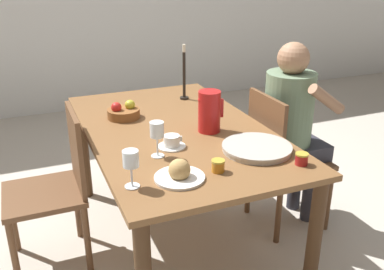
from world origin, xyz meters
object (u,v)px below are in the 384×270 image
object	(u,v)px
jam_jar_amber	(302,158)
wine_glass_water	(157,131)
serving_tray	(257,148)
teacup_near_person	(172,142)
wine_glass_juice	(131,161)
chair_person_side	(281,157)
bread_plate	(179,173)
candlestick_tall	(184,78)
red_pitcher	(209,111)
fruit_bowl	(124,112)
person_seated	(293,120)
chair_opposite	(56,185)
jam_jar_red	(218,165)

from	to	relation	value
jam_jar_amber	wine_glass_water	bearing A→B (deg)	150.09
serving_tray	teacup_near_person	bearing A→B (deg)	151.25
wine_glass_juice	teacup_near_person	size ratio (longest dim) A/B	1.16
chair_person_side	serving_tray	xyz separation A→B (m)	(-0.41, -0.37, 0.28)
wine_glass_water	bread_plate	size ratio (longest dim) A/B	0.79
wine_glass_juice	candlestick_tall	world-z (taller)	candlestick_tall
red_pitcher	fruit_bowl	world-z (taller)	red_pitcher
jam_jar_amber	person_seated	bearing A→B (deg)	57.98
chair_opposite	teacup_near_person	size ratio (longest dim) A/B	6.30
jam_jar_red	candlestick_tall	distance (m)	1.10
red_pitcher	jam_jar_amber	distance (m)	0.59
serving_tray	jam_jar_amber	bearing A→B (deg)	-61.87
person_seated	candlestick_tall	xyz separation A→B (m)	(-0.51, 0.54, 0.19)
teacup_near_person	serving_tray	xyz separation A→B (m)	(0.37, -0.20, -0.01)
fruit_bowl	jam_jar_amber	bearing A→B (deg)	-57.04
serving_tray	candlestick_tall	size ratio (longest dim) A/B	0.94
chair_opposite	red_pitcher	size ratio (longest dim) A/B	3.91
jam_jar_red	fruit_bowl	distance (m)	0.88
person_seated	bread_plate	bearing A→B (deg)	-61.09
teacup_near_person	jam_jar_red	distance (m)	0.35
wine_glass_water	wine_glass_juice	distance (m)	0.31
chair_person_side	person_seated	size ratio (longest dim) A/B	0.75
person_seated	wine_glass_juice	bearing A→B (deg)	-65.97
chair_person_side	wine_glass_juice	distance (m)	1.24
wine_glass_juice	bread_plate	bearing A→B (deg)	-2.43
wine_glass_water	bread_plate	bearing A→B (deg)	-86.49
serving_tray	bread_plate	world-z (taller)	bread_plate
jam_jar_amber	serving_tray	bearing A→B (deg)	118.13
wine_glass_juice	fruit_bowl	bearing A→B (deg)	78.32
chair_person_side	candlestick_tall	world-z (taller)	candlestick_tall
red_pitcher	candlestick_tall	distance (m)	0.61
bread_plate	jam_jar_amber	bearing A→B (deg)	-8.34
candlestick_tall	chair_opposite	bearing A→B (deg)	-155.92
bread_plate	chair_person_side	bearing A→B (deg)	29.67
teacup_near_person	bread_plate	bearing A→B (deg)	-104.28
red_pitcher	jam_jar_red	size ratio (longest dim) A/B	3.73
chair_person_side	bread_plate	xyz separation A→B (m)	(-0.87, -0.49, 0.29)
chair_person_side	teacup_near_person	size ratio (longest dim) A/B	6.30
wine_glass_water	candlestick_tall	size ratio (longest dim) A/B	0.48
chair_person_side	jam_jar_red	size ratio (longest dim) A/B	14.61
bread_plate	teacup_near_person	bearing A→B (deg)	75.72
jam_jar_amber	wine_glass_juice	bearing A→B (deg)	173.23
red_pitcher	jam_jar_amber	bearing A→B (deg)	-67.80
person_seated	fruit_bowl	distance (m)	1.04
jam_jar_red	chair_person_side	bearing A→B (deg)	35.91
teacup_near_person	jam_jar_red	world-z (taller)	teacup_near_person
fruit_bowl	red_pitcher	bearing A→B (deg)	-45.49
bread_plate	fruit_bowl	world-z (taller)	fruit_bowl
wine_glass_water	candlestick_tall	distance (m)	0.93
serving_tray	candlestick_tall	distance (m)	0.94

